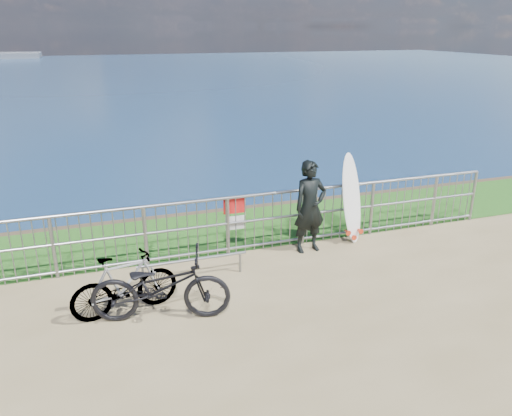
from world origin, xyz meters
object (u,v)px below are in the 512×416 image
object	(u,v)px
bicycle_near	(161,287)
bicycle_far	(125,284)
surfer	(310,207)
surfboard	(352,202)

from	to	relation	value
bicycle_near	bicycle_far	bearing A→B (deg)	69.39
surfer	bicycle_far	size ratio (longest dim) A/B	1.11
surfer	bicycle_near	size ratio (longest dim) A/B	0.88
surfer	bicycle_far	world-z (taller)	surfer
surfboard	bicycle_near	size ratio (longest dim) A/B	0.89
surfer	bicycle_near	distance (m)	3.35
surfboard	bicycle_near	distance (m)	4.29
bicycle_far	surfer	bearing A→B (deg)	-81.92
bicycle_near	surfer	bearing A→B (deg)	-50.13
surfboard	surfer	bearing A→B (deg)	-170.26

